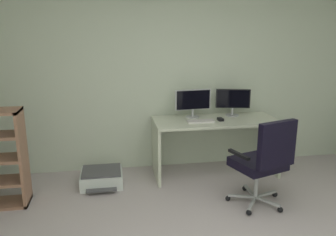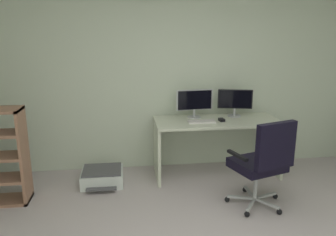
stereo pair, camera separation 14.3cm
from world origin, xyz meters
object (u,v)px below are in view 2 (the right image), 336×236
at_px(monitor_secondary, 235,101).
at_px(office_chair, 264,160).
at_px(computer_mouse, 222,120).
at_px(printer, 102,177).
at_px(monitor_main, 194,101).
at_px(desk, 217,134).
at_px(keyboard, 202,122).

relative_size(monitor_secondary, office_chair, 0.45).
relative_size(monitor_secondary, computer_mouse, 4.53).
xyz_separation_m(computer_mouse, printer, (-1.53, -0.04, -0.67)).
bearing_deg(monitor_main, computer_mouse, -36.47).
relative_size(monitor_main, office_chair, 0.49).
height_order(monitor_secondary, office_chair, monitor_secondary).
bearing_deg(desk, office_chair, -75.81).
xyz_separation_m(monitor_main, monitor_secondary, (0.55, 0.00, -0.01)).
bearing_deg(desk, monitor_secondary, 29.54).
bearing_deg(monitor_secondary, computer_mouse, -136.55).
xyz_separation_m(desk, monitor_main, (-0.27, 0.16, 0.41)).
relative_size(monitor_main, computer_mouse, 4.87).
bearing_deg(printer, desk, 4.35).
relative_size(keyboard, printer, 0.65).
distance_m(monitor_secondary, computer_mouse, 0.39).
xyz_separation_m(desk, printer, (-1.49, -0.11, -0.47)).
height_order(office_chair, printer, office_chair).
bearing_deg(office_chair, monitor_main, 114.72).
xyz_separation_m(desk, monitor_secondary, (0.28, 0.16, 0.41)).
bearing_deg(keyboard, office_chair, -60.35).
bearing_deg(computer_mouse, keyboard, -178.76).
height_order(keyboard, computer_mouse, computer_mouse).
bearing_deg(computer_mouse, monitor_main, 138.45).
bearing_deg(office_chair, monitor_secondary, 88.06).
height_order(monitor_main, computer_mouse, monitor_main).
xyz_separation_m(monitor_main, keyboard, (0.04, -0.26, -0.21)).
relative_size(desk, monitor_main, 3.31).
relative_size(monitor_main, monitor_secondary, 1.08).
bearing_deg(desk, printer, -175.65).
relative_size(monitor_main, printer, 0.93).
distance_m(keyboard, computer_mouse, 0.27).
bearing_deg(monitor_main, office_chair, -65.28).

